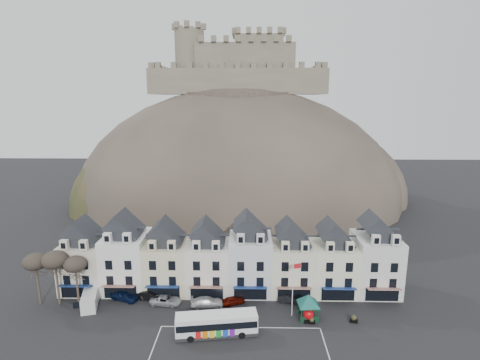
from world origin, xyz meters
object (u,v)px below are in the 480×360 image
object	(u,v)px
car_black	(151,295)
white_van	(90,300)
bus	(217,323)
red_buoy	(308,315)
car_silver	(166,300)
bus_shelter	(308,300)
car_white	(207,302)
flagpole	(293,285)
car_maroon	(233,300)
car_charcoal	(290,299)
car_navy	(125,295)

from	to	relation	value
car_black	white_van	bearing A→B (deg)	120.42
bus	white_van	xyz separation A→B (m)	(-19.77, 6.45, -0.59)
red_buoy	car_silver	distance (m)	21.58
bus_shelter	red_buoy	size ratio (longest dim) A/B	3.00
car_silver	car_white	world-z (taller)	car_white
flagpole	white_van	xyz separation A→B (m)	(-30.46, 1.69, -3.67)
flagpole	car_silver	world-z (taller)	flagpole
car_black	car_maroon	xyz separation A→B (m)	(13.04, -1.01, -0.13)
red_buoy	white_van	xyz separation A→B (m)	(-32.52, 3.11, 0.10)
car_silver	car_white	xyz separation A→B (m)	(6.43, -0.43, 0.06)
white_van	car_black	size ratio (longest dim) A/B	1.15
car_charcoal	bus_shelter	bearing A→B (deg)	-138.75
red_buoy	car_charcoal	bearing A→B (deg)	112.97
flagpole	car_navy	bearing A→B (deg)	171.82
car_maroon	white_van	bearing A→B (deg)	70.47
white_van	car_white	xyz separation A→B (m)	(17.75, 0.50, -0.38)
red_buoy	car_maroon	size ratio (longest dim) A/B	0.54
flagpole	car_charcoal	distance (m)	5.43
white_van	car_black	xyz separation A→B (m)	(8.69, 2.22, -0.35)
car_navy	car_white	world-z (taller)	car_navy
car_maroon	car_charcoal	xyz separation A→B (m)	(8.70, 0.60, -0.00)
red_buoy	flagpole	size ratio (longest dim) A/B	0.23
bus_shelter	red_buoy	xyz separation A→B (m)	(-0.07, -0.79, -1.89)
bus	flagpole	size ratio (longest dim) A/B	1.33
bus_shelter	car_navy	distance (m)	28.39
bus_shelter	car_charcoal	bearing A→B (deg)	113.46
white_van	car_navy	bearing A→B (deg)	8.32
white_van	car_white	bearing A→B (deg)	-13.86
bus	car_black	bearing A→B (deg)	134.06
white_van	car_navy	world-z (taller)	white_van
flagpole	car_maroon	xyz separation A→B (m)	(-8.74, 2.90, -4.15)
bus	car_maroon	bearing A→B (deg)	67.82
red_buoy	car_silver	world-z (taller)	red_buoy
white_van	car_silver	xyz separation A→B (m)	(11.32, 0.93, -0.44)
red_buoy	car_black	xyz separation A→B (m)	(-23.83, 5.34, -0.25)
bus_shelter	car_white	world-z (taller)	bus_shelter
bus	car_silver	bearing A→B (deg)	130.97
red_buoy	car_black	distance (m)	24.42
flagpole	car_black	xyz separation A→B (m)	(-21.77, 3.91, -4.02)
car_silver	bus	bearing A→B (deg)	-124.81
red_buoy	car_white	world-z (taller)	red_buoy
car_navy	car_charcoal	bearing A→B (deg)	-71.17
car_black	car_silver	distance (m)	2.94
white_van	car_maroon	bearing A→B (deg)	-12.28
white_van	car_black	world-z (taller)	white_van
red_buoy	car_maroon	xyz separation A→B (m)	(-10.79, 4.33, -0.39)
bus	red_buoy	world-z (taller)	bus
red_buoy	white_van	world-z (taller)	white_van
bus	car_silver	xyz separation A→B (m)	(-8.45, 7.38, -1.03)
car_navy	car_maroon	world-z (taller)	car_navy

